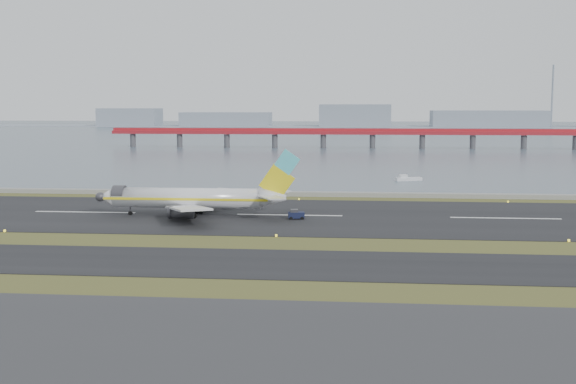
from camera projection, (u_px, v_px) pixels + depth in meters
name	position (u px, v px, depth m)	size (l,w,h in m)	color
ground	(271.00, 246.00, 106.94)	(1000.00, 1000.00, 0.00)	#354719
taxiway_strip	(260.00, 263.00, 95.07)	(1000.00, 18.00, 0.10)	black
runway_strip	(289.00, 215.00, 136.58)	(1000.00, 45.00, 0.10)	black
seawall	(302.00, 194.00, 166.18)	(1000.00, 2.50, 1.00)	gray
bay_water	(341.00, 132.00, 561.56)	(1400.00, 800.00, 1.30)	#42515F
red_pier	(373.00, 133.00, 351.25)	(260.00, 5.00, 10.20)	#AC1D26
far_shoreline	(359.00, 120.00, 717.68)	(1400.00, 80.00, 60.50)	#8994A2
airliner	(195.00, 198.00, 135.08)	(38.52, 32.89, 12.80)	white
pushback_tug	(296.00, 215.00, 131.78)	(3.14, 2.12, 1.88)	#141937
workboat_near	(407.00, 179.00, 199.93)	(7.71, 4.40, 1.79)	white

